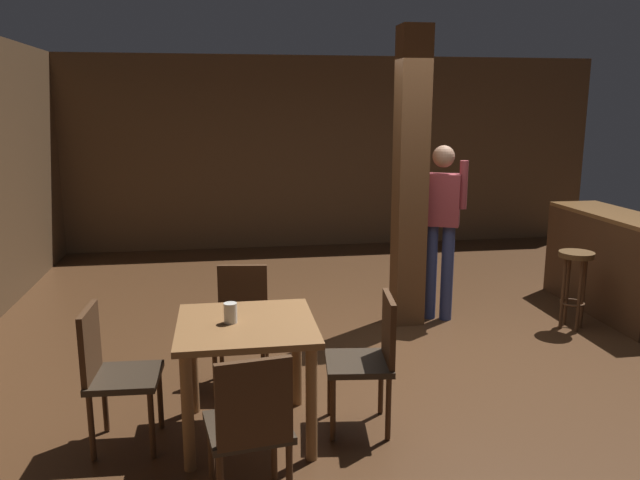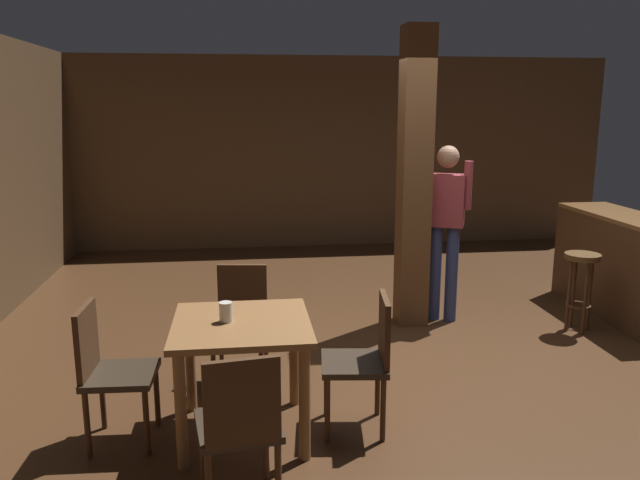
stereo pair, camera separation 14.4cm
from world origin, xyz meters
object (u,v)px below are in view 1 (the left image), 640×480
chair_west (112,369)px  chair_south (251,424)px  chair_north (242,319)px  bar_stool_near (575,272)px  standing_person (441,220)px  bar_counter (606,263)px  dining_table (247,344)px  chair_east (370,355)px  napkin_cup (230,313)px

chair_west → chair_south: bearing=-45.0°
chair_north → bar_stool_near: (3.14, 0.71, 0.04)m
standing_person → bar_counter: standing_person is taller
chair_west → bar_stool_near: bearing=20.8°
dining_table → chair_north: size_ratio=0.96×
standing_person → bar_counter: (1.75, -0.07, -0.48)m
chair_east → napkin_cup: 0.94m
bar_counter → bar_stool_near: 0.71m
chair_south → napkin_cup: 0.89m
chair_north → bar_stool_near: size_ratio=1.19×
chair_east → bar_stool_near: 2.80m
napkin_cup → bar_stool_near: bearing=24.7°
chair_east → chair_north: bearing=134.2°
chair_west → napkin_cup: (0.73, 0.02, 0.32)m
dining_table → standing_person: (1.97, 1.96, 0.38)m
standing_person → bar_stool_near: (1.17, -0.47, -0.45)m
chair_north → bar_stool_near: chair_north is taller
chair_west → standing_person: standing_person is taller
chair_east → napkin_cup: size_ratio=7.01×
chair_west → bar_counter: bearing=22.7°
chair_south → standing_person: size_ratio=0.52×
dining_table → standing_person: bearing=44.9°
chair_south → bar_stool_near: chair_south is taller
chair_west → dining_table: bearing=0.6°
chair_north → chair_south: (-0.01, -1.60, 0.00)m
chair_north → chair_west: same height
chair_east → standing_person: 2.37m
chair_east → chair_west: size_ratio=1.00×
chair_south → bar_counter: size_ratio=0.52×
chair_east → bar_stool_near: bearing=33.1°
chair_south → dining_table: bearing=88.7°
chair_east → dining_table: bearing=177.5°
bar_stool_near → chair_south: bearing=-143.8°
chair_north → bar_counter: (3.73, 1.11, 0.02)m
chair_east → chair_west: (-1.62, 0.03, 0.00)m
chair_north → standing_person: standing_person is taller
chair_south → chair_west: (-0.81, 0.81, 0.00)m
chair_east → chair_south: (-0.81, -0.78, 0.00)m
chair_north → standing_person: size_ratio=0.52×
dining_table → chair_east: (0.79, -0.03, -0.11)m
chair_west → standing_person: 3.46m
chair_east → standing_person: bearing=59.5°
dining_table → chair_east: bearing=-2.5°
dining_table → napkin_cup: bearing=174.6°
napkin_cup → bar_counter: size_ratio=0.07×
dining_table → chair_west: chair_west is taller
dining_table → bar_counter: bearing=27.0°
chair_west → standing_person: (2.79, 1.97, 0.50)m
dining_table → bar_counter: size_ratio=0.50×
chair_west → standing_person: size_ratio=0.52×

